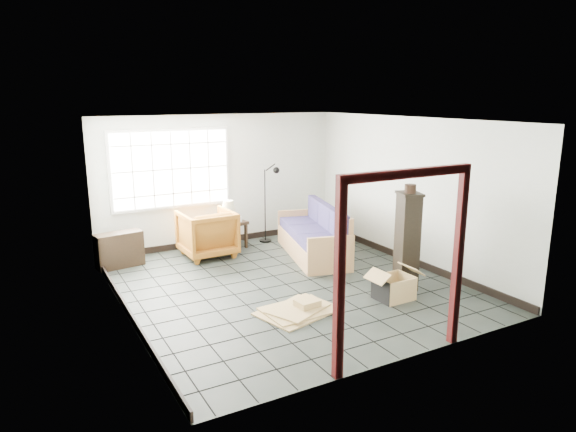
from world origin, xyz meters
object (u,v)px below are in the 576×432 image
armchair (207,231)px  tall_shelf (407,240)px  futon_sofa (316,238)px  side_table (232,226)px

armchair → tall_shelf: (2.15, -3.07, 0.29)m
futon_sofa → side_table: size_ratio=3.95×
futon_sofa → armchair: (-1.80, 0.97, 0.13)m
armchair → tall_shelf: size_ratio=0.63×
armchair → tall_shelf: tall_shelf is taller
futon_sofa → side_table: bearing=148.1°
side_table → tall_shelf: (1.53, -3.34, 0.33)m
side_table → tall_shelf: size_ratio=0.39×
tall_shelf → futon_sofa: bearing=118.8°
futon_sofa → tall_shelf: 2.17m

